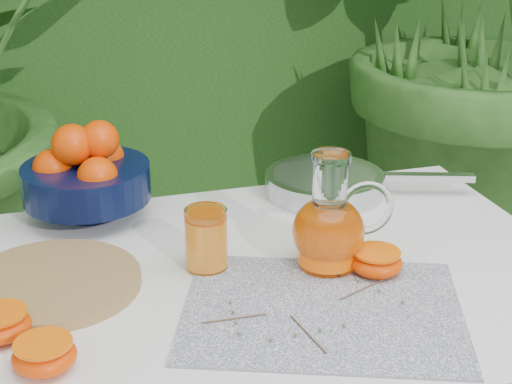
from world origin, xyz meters
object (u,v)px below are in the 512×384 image
object	(u,v)px
cutting_board	(52,283)
saute_pan	(326,182)
fruit_bowl	(85,174)
juice_pitcher	(330,228)
white_table	(260,320)

from	to	relation	value
cutting_board	saute_pan	xyz separation A→B (m)	(0.52, 0.23, 0.01)
cutting_board	fruit_bowl	distance (m)	0.27
juice_pitcher	saute_pan	world-z (taller)	juice_pitcher
fruit_bowl	white_table	bearing A→B (deg)	-51.92
fruit_bowl	juice_pitcher	world-z (taller)	juice_pitcher
cutting_board	saute_pan	distance (m)	0.57
fruit_bowl	juice_pitcher	bearing A→B (deg)	-41.44
white_table	juice_pitcher	distance (m)	0.19
cutting_board	fruit_bowl	bearing A→B (deg)	72.95
white_table	fruit_bowl	distance (m)	0.41
juice_pitcher	cutting_board	bearing A→B (deg)	172.57
white_table	cutting_board	distance (m)	0.32
cutting_board	fruit_bowl	xyz separation A→B (m)	(0.08, 0.25, 0.07)
white_table	cutting_board	bearing A→B (deg)	171.13
cutting_board	juice_pitcher	bearing A→B (deg)	-7.43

